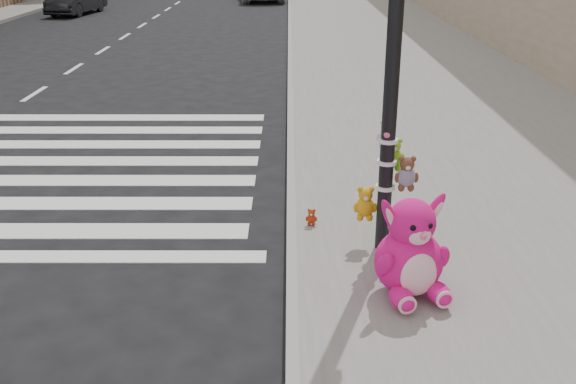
# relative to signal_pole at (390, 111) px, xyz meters

# --- Properties ---
(ground) EXTENTS (120.00, 120.00, 0.00)m
(ground) POSITION_rel_signal_pole_xyz_m (-2.61, -1.82, -1.76)
(ground) COLOR black
(ground) RESTS_ON ground
(sidewalk_near) EXTENTS (7.00, 80.00, 0.14)m
(sidewalk_near) POSITION_rel_signal_pole_xyz_m (2.39, 8.18, -1.69)
(sidewalk_near) COLOR slate
(sidewalk_near) RESTS_ON ground
(curb_edge) EXTENTS (0.12, 80.00, 0.15)m
(curb_edge) POSITION_rel_signal_pole_xyz_m (-1.06, 8.18, -1.69)
(curb_edge) COLOR gray
(curb_edge) RESTS_ON ground
(signal_pole) EXTENTS (0.70, 0.49, 4.00)m
(signal_pole) POSITION_rel_signal_pole_xyz_m (0.00, 0.00, 0.00)
(signal_pole) COLOR black
(signal_pole) RESTS_ON sidewalk_near
(pink_bunny) EXTENTS (0.84, 0.93, 1.08)m
(pink_bunny) POSITION_rel_signal_pole_xyz_m (0.12, -1.06, -1.18)
(pink_bunny) COLOR #E6137E
(pink_bunny) RESTS_ON sidewalk_near
(red_teddy) EXTENTS (0.16, 0.12, 0.22)m
(red_teddy) POSITION_rel_signal_pole_xyz_m (-0.81, 0.58, -1.51)
(red_teddy) COLOR #A12C10
(red_teddy) RESTS_ON sidewalk_near
(car_dark_far) EXTENTS (1.92, 4.02, 1.27)m
(car_dark_far) POSITION_rel_signal_pole_xyz_m (-10.93, 24.06, -1.12)
(car_dark_far) COLOR black
(car_dark_far) RESTS_ON ground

